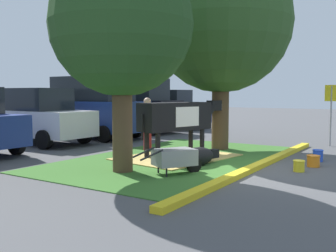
{
  "coord_description": "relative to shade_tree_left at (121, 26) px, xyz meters",
  "views": [
    {
      "loc": [
        -9.07,
        -3.26,
        1.82
      ],
      "look_at": [
        0.33,
        2.79,
        0.9
      ],
      "focal_mm": 41.98,
      "sensor_mm": 36.0,
      "label": 1
    }
  ],
  "objects": [
    {
      "name": "suv_dark_grey",
      "position": [
        4.88,
        5.58,
        -2.09
      ],
      "size": [
        2.15,
        4.62,
        2.52
      ],
      "color": "navy",
      "rests_on": "ground"
    },
    {
      "name": "bucket_yellow",
      "position": [
        2.27,
        -3.44,
        -3.22
      ],
      "size": [
        0.28,
        0.28,
        0.27
      ],
      "color": "yellow",
      "rests_on": "ground"
    },
    {
      "name": "suv_black",
      "position": [
        7.7,
        5.72,
        -2.09
      ],
      "size": [
        2.15,
        4.62,
        2.52
      ],
      "color": "black",
      "rests_on": "ground"
    },
    {
      "name": "shade_tree_right",
      "position": [
        4.64,
        -0.29,
        0.72
      ],
      "size": [
        4.49,
        4.49,
        6.35
      ],
      "color": "#4C3823",
      "rests_on": "ground"
    },
    {
      "name": "calf_lying",
      "position": [
        1.61,
        -1.11,
        -3.12
      ],
      "size": [
        1.33,
        0.75,
        0.48
      ],
      "color": "black",
      "rests_on": "ground"
    },
    {
      "name": "bucket_blue",
      "position": [
        3.96,
        -3.51,
        -3.19
      ],
      "size": [
        0.29,
        0.29,
        0.32
      ],
      "color": "blue",
      "rests_on": "ground"
    },
    {
      "name": "sedan_red",
      "position": [
        10.46,
        5.53,
        -2.37
      ],
      "size": [
        2.05,
        4.41,
        2.02
      ],
      "color": "navy",
      "rests_on": "ground"
    },
    {
      "name": "curb_yellow",
      "position": [
        2.32,
        -2.49,
        -3.3
      ],
      "size": [
        9.15,
        0.24,
        0.12
      ],
      "primitive_type": "cube",
      "color": "yellow",
      "rests_on": "ground"
    },
    {
      "name": "ground_plane",
      "position": [
        2.05,
        -2.52,
        -3.36
      ],
      "size": [
        80.0,
        80.0,
        0.0
      ],
      "primitive_type": "plane",
      "color": "#4C4C4F"
    },
    {
      "name": "hatchback_white",
      "position": [
        2.42,
        5.98,
        -2.37
      ],
      "size": [
        2.05,
        4.41,
        2.02
      ],
      "color": "silver",
      "rests_on": "ground"
    },
    {
      "name": "wheelbarrow",
      "position": [
        0.42,
        -1.18,
        -2.97
      ],
      "size": [
        1.51,
        1.18,
        0.63
      ],
      "color": "gray",
      "rests_on": "ground"
    },
    {
      "name": "parking_sign",
      "position": [
        7.45,
        -3.18,
        -1.86
      ],
      "size": [
        0.07,
        0.44,
        2.12
      ],
      "color": "#99999E",
      "rests_on": "ground"
    },
    {
      "name": "grass_island",
      "position": [
        2.32,
        -0.03,
        -3.35
      ],
      "size": [
        7.95,
        4.62,
        0.02
      ],
      "primitive_type": "cube",
      "color": "#386B28",
      "rests_on": "ground"
    },
    {
      "name": "hay_bedding",
      "position": [
        2.38,
        -0.03,
        -3.33
      ],
      "size": [
        3.54,
        2.87,
        0.04
      ],
      "primitive_type": "cube",
      "rotation": [
        0.0,
        0.0,
        -0.16
      ],
      "color": "tan",
      "rests_on": "ground"
    },
    {
      "name": "cow_holstein",
      "position": [
        2.72,
        0.14,
        -2.21
      ],
      "size": [
        3.06,
        1.31,
        1.61
      ],
      "color": "black",
      "rests_on": "ground"
    },
    {
      "name": "person_handler",
      "position": [
        3.09,
        1.52,
        -2.44
      ],
      "size": [
        0.5,
        0.34,
        1.7
      ],
      "color": "maroon",
      "rests_on": "ground"
    },
    {
      "name": "bucket_orange",
      "position": [
        3.09,
        -3.59,
        -3.21
      ],
      "size": [
        0.33,
        0.33,
        0.29
      ],
      "color": "orange",
      "rests_on": "ground"
    },
    {
      "name": "shade_tree_left",
      "position": [
        0.0,
        0.0,
        0.0
      ],
      "size": [
        3.27,
        3.27,
        5.02
      ],
      "color": "#4C3823",
      "rests_on": "ground"
    }
  ]
}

